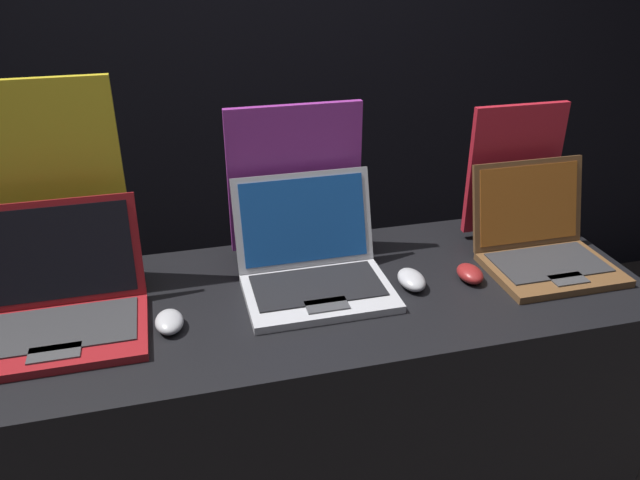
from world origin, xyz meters
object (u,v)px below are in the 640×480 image
laptop_front (58,303)px  mouse_back (470,274)px  laptop_middle (313,263)px  laptop_back (542,243)px  mouse_middle (411,280)px  mouse_front (169,322)px  promo_stand_middle (295,184)px  promo_stand_front (53,192)px  promo_stand_back (513,175)px

laptop_front → mouse_back: 1.02m
laptop_middle → mouse_back: size_ratio=3.97×
laptop_back → mouse_middle: bearing=-175.4°
laptop_back → laptop_middle: bearing=176.1°
mouse_front → mouse_middle: 0.62m
laptop_front → mouse_middle: laptop_front is taller
mouse_front → laptop_middle: (0.37, 0.11, 0.04)m
mouse_middle → promo_stand_middle: size_ratio=0.25×
promo_stand_front → promo_stand_back: 1.26m
laptop_middle → laptop_back: (0.64, -0.04, -0.00)m
mouse_front → mouse_middle: (0.62, 0.04, 0.00)m
mouse_front → laptop_middle: size_ratio=0.26×
laptop_middle → mouse_front: bearing=-163.3°
promo_stand_back → promo_stand_front: bearing=179.0°
laptop_middle → mouse_back: laptop_middle is taller
mouse_front → promo_stand_front: 0.44m
mouse_front → promo_stand_back: promo_stand_back is taller
promo_stand_front → promo_stand_back: promo_stand_front is taller
laptop_middle → laptop_front: bearing=-176.5°
promo_stand_back → mouse_front: bearing=-165.7°
mouse_back → promo_stand_back: promo_stand_back is taller
promo_stand_front → laptop_middle: bearing=-15.3°
laptop_front → mouse_back: bearing=-2.6°
mouse_front → laptop_front: bearing=163.1°
mouse_middle → mouse_back: 0.16m
laptop_back → mouse_back: 0.24m
promo_stand_front → mouse_front: bearing=-49.0°
laptop_middle → laptop_back: laptop_middle is taller
laptop_front → promo_stand_middle: 0.67m
mouse_front → mouse_back: size_ratio=1.04×
mouse_front → laptop_back: size_ratio=0.29×
mouse_front → promo_stand_front: bearing=131.0°
mouse_front → laptop_back: (1.01, 0.07, 0.04)m
promo_stand_front → laptop_middle: 0.67m
mouse_middle → promo_stand_back: size_ratio=0.27×
mouse_middle → promo_stand_back: (0.39, 0.22, 0.17)m
laptop_back → promo_stand_back: promo_stand_back is taller
mouse_front → laptop_middle: bearing=16.7°
mouse_front → mouse_back: bearing=2.1°
mouse_back → promo_stand_back: size_ratio=0.23×
laptop_front → mouse_front: (0.24, -0.07, -0.04)m
promo_stand_front → mouse_back: (1.02, -0.25, -0.24)m
promo_stand_middle → mouse_back: size_ratio=4.56×
promo_stand_front → mouse_middle: bearing=-15.8°
promo_stand_front → laptop_front: bearing=-90.0°
mouse_middle → laptop_back: 0.40m
laptop_middle → promo_stand_middle: bearing=90.0°
laptop_front → laptop_middle: bearing=3.5°
laptop_back → promo_stand_back: size_ratio=0.84×
promo_stand_front → laptop_back: size_ratio=1.59×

